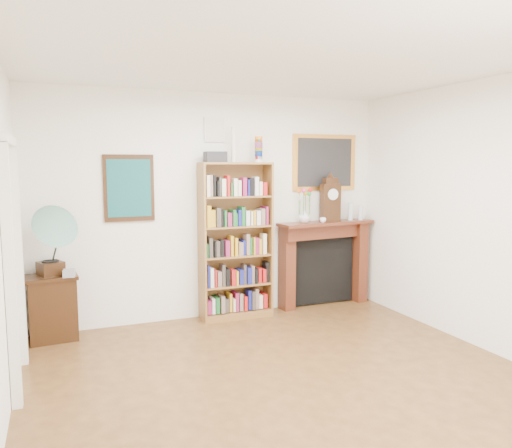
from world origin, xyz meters
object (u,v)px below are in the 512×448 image
(bookshelf, at_px, (236,232))
(mantel_clock, at_px, (330,200))
(teacup, at_px, (323,220))
(fireplace, at_px, (323,256))
(bottle_left, at_px, (350,211))
(cd_stack, at_px, (69,273))
(flower_vase, at_px, (304,217))
(side_cabinet, at_px, (53,308))
(gramophone, at_px, (49,237))
(bottle_right, at_px, (361,213))

(bookshelf, height_order, mantel_clock, bookshelf)
(teacup, bearing_deg, fireplace, 55.51)
(mantel_clock, distance_m, bottle_left, 0.37)
(cd_stack, relative_size, flower_vase, 0.73)
(bookshelf, bearing_deg, bottle_left, 1.65)
(mantel_clock, bearing_deg, fireplace, 132.57)
(fireplace, xyz_separation_m, flower_vase, (-0.34, -0.08, 0.56))
(side_cabinet, xyz_separation_m, mantel_clock, (3.50, 0.05, 1.08))
(bookshelf, distance_m, cd_stack, 2.00)
(bookshelf, distance_m, gramophone, 2.16)
(bottle_left, bearing_deg, gramophone, -177.49)
(side_cabinet, relative_size, gramophone, 0.93)
(bottle_left, bearing_deg, bottle_right, -9.89)
(fireplace, height_order, bottle_right, bottle_right)
(mantel_clock, distance_m, flower_vase, 0.44)
(gramophone, distance_m, flower_vase, 3.11)
(bookshelf, distance_m, teacup, 1.20)
(gramophone, bearing_deg, cd_stack, -36.64)
(flower_vase, xyz_separation_m, bottle_left, (0.73, 0.04, 0.04))
(bookshelf, xyz_separation_m, flower_vase, (0.96, 0.00, 0.15))
(gramophone, distance_m, cd_stack, 0.44)
(side_cabinet, relative_size, mantel_clock, 1.23)
(teacup, bearing_deg, cd_stack, -178.07)
(bookshelf, relative_size, fireplace, 1.60)
(gramophone, distance_m, bottle_left, 3.84)
(mantel_clock, bearing_deg, bookshelf, -176.63)
(gramophone, bearing_deg, side_cabinet, 67.26)
(cd_stack, height_order, teacup, teacup)
(bookshelf, bearing_deg, gramophone, -176.32)
(cd_stack, bearing_deg, flower_vase, 3.47)
(teacup, xyz_separation_m, bottle_left, (0.49, 0.11, 0.09))
(gramophone, bearing_deg, bookshelf, -18.51)
(mantel_clock, distance_m, bottle_right, 0.52)
(bookshelf, bearing_deg, mantel_clock, 0.96)
(fireplace, xyz_separation_m, gramophone, (-3.45, -0.21, 0.48))
(fireplace, xyz_separation_m, cd_stack, (-3.26, -0.26, 0.08))
(bookshelf, xyz_separation_m, cd_stack, (-1.97, -0.18, -0.33))
(cd_stack, relative_size, bottle_left, 0.50)
(cd_stack, height_order, bottle_right, bottle_right)
(teacup, bearing_deg, mantel_clock, 28.74)
(bottle_right, bearing_deg, teacup, -172.59)
(cd_stack, distance_m, mantel_clock, 3.39)
(mantel_clock, xyz_separation_m, teacup, (-0.16, -0.09, -0.25))
(fireplace, relative_size, bottle_left, 5.84)
(teacup, bearing_deg, bottle_left, 12.55)
(bottle_right, bearing_deg, cd_stack, -177.14)
(bottle_right, bearing_deg, bookshelf, -179.56)
(cd_stack, xyz_separation_m, mantel_clock, (3.32, 0.19, 0.68))
(fireplace, xyz_separation_m, mantel_clock, (0.05, -0.06, 0.76))
(fireplace, height_order, mantel_clock, mantel_clock)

